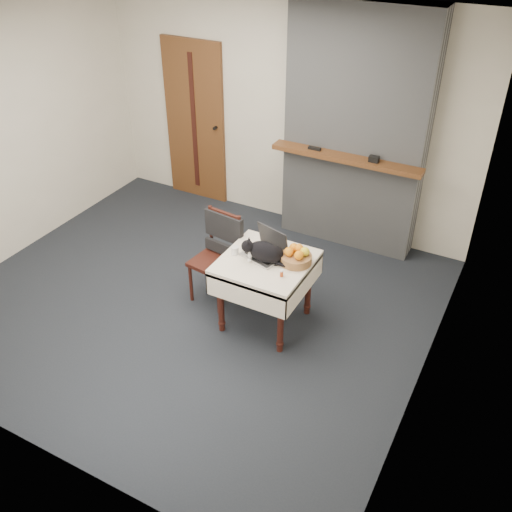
{
  "coord_description": "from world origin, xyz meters",
  "views": [
    {
      "loc": [
        2.65,
        -3.65,
        3.53
      ],
      "look_at": [
        0.69,
        0.03,
        0.75
      ],
      "focal_mm": 40.0,
      "sensor_mm": 36.0,
      "label": 1
    }
  ],
  "objects_px": {
    "cream_jar": "(235,250)",
    "chair": "(220,244)",
    "fruit_basket": "(296,256)",
    "door": "(195,122)",
    "cat": "(265,252)",
    "laptop": "(266,249)",
    "side_table": "(266,271)",
    "pill_bottle": "(282,273)"
  },
  "relations": [
    {
      "from": "cream_jar",
      "to": "chair",
      "type": "relative_size",
      "value": 0.08
    },
    {
      "from": "fruit_basket",
      "to": "chair",
      "type": "bearing_deg",
      "value": 173.65
    },
    {
      "from": "door",
      "to": "cat",
      "type": "height_order",
      "value": "door"
    },
    {
      "from": "cat",
      "to": "laptop",
      "type": "bearing_deg",
      "value": 90.95
    },
    {
      "from": "side_table",
      "to": "laptop",
      "type": "height_order",
      "value": "laptop"
    },
    {
      "from": "laptop",
      "to": "chair",
      "type": "distance_m",
      "value": 0.59
    },
    {
      "from": "laptop",
      "to": "cream_jar",
      "type": "relative_size",
      "value": 5.26
    },
    {
      "from": "cat",
      "to": "fruit_basket",
      "type": "height_order",
      "value": "cat"
    },
    {
      "from": "cream_jar",
      "to": "laptop",
      "type": "bearing_deg",
      "value": 25.8
    },
    {
      "from": "side_table",
      "to": "fruit_basket",
      "type": "height_order",
      "value": "fruit_basket"
    },
    {
      "from": "laptop",
      "to": "pill_bottle",
      "type": "bearing_deg",
      "value": -25.52
    },
    {
      "from": "side_table",
      "to": "pill_bottle",
      "type": "xyz_separation_m",
      "value": [
        0.23,
        -0.16,
        0.15
      ]
    },
    {
      "from": "laptop",
      "to": "cat",
      "type": "distance_m",
      "value": 0.11
    },
    {
      "from": "pill_bottle",
      "to": "fruit_basket",
      "type": "distance_m",
      "value": 0.25
    },
    {
      "from": "fruit_basket",
      "to": "door",
      "type": "bearing_deg",
      "value": 140.83
    },
    {
      "from": "side_table",
      "to": "fruit_basket",
      "type": "relative_size",
      "value": 2.8
    },
    {
      "from": "chair",
      "to": "door",
      "type": "bearing_deg",
      "value": 135.82
    },
    {
      "from": "cat",
      "to": "fruit_basket",
      "type": "xyz_separation_m",
      "value": [
        0.25,
        0.11,
        -0.03
      ]
    },
    {
      "from": "laptop",
      "to": "cream_jar",
      "type": "xyz_separation_m",
      "value": [
        -0.25,
        -0.12,
        -0.02
      ]
    },
    {
      "from": "laptop",
      "to": "fruit_basket",
      "type": "distance_m",
      "value": 0.29
    },
    {
      "from": "laptop",
      "to": "pill_bottle",
      "type": "xyz_separation_m",
      "value": [
        0.26,
        -0.24,
        -0.03
      ]
    },
    {
      "from": "side_table",
      "to": "cream_jar",
      "type": "distance_m",
      "value": 0.33
    },
    {
      "from": "side_table",
      "to": "fruit_basket",
      "type": "distance_m",
      "value": 0.32
    },
    {
      "from": "pill_bottle",
      "to": "chair",
      "type": "height_order",
      "value": "chair"
    },
    {
      "from": "cream_jar",
      "to": "door",
      "type": "bearing_deg",
      "value": 130.77
    },
    {
      "from": "side_table",
      "to": "chair",
      "type": "distance_m",
      "value": 0.62
    },
    {
      "from": "laptop",
      "to": "fruit_basket",
      "type": "bearing_deg",
      "value": 18.87
    },
    {
      "from": "pill_bottle",
      "to": "fruit_basket",
      "type": "relative_size",
      "value": 0.24
    },
    {
      "from": "door",
      "to": "laptop",
      "type": "relative_size",
      "value": 4.9
    },
    {
      "from": "fruit_basket",
      "to": "chair",
      "type": "relative_size",
      "value": 0.3
    },
    {
      "from": "cat",
      "to": "cream_jar",
      "type": "height_order",
      "value": "cat"
    },
    {
      "from": "door",
      "to": "pill_bottle",
      "type": "xyz_separation_m",
      "value": [
        2.2,
        -2.06,
        -0.27
      ]
    },
    {
      "from": "laptop",
      "to": "chair",
      "type": "xyz_separation_m",
      "value": [
        -0.56,
        0.11,
        -0.18
      ]
    },
    {
      "from": "chair",
      "to": "cream_jar",
      "type": "bearing_deg",
      "value": -30.44
    },
    {
      "from": "side_table",
      "to": "fruit_basket",
      "type": "xyz_separation_m",
      "value": [
        0.25,
        0.09,
        0.18
      ]
    },
    {
      "from": "door",
      "to": "pill_bottle",
      "type": "distance_m",
      "value": 3.02
    },
    {
      "from": "cat",
      "to": "chair",
      "type": "height_order",
      "value": "cat"
    },
    {
      "from": "pill_bottle",
      "to": "chair",
      "type": "distance_m",
      "value": 0.9
    },
    {
      "from": "pill_bottle",
      "to": "side_table",
      "type": "bearing_deg",
      "value": 145.71
    },
    {
      "from": "door",
      "to": "fruit_basket",
      "type": "relative_size",
      "value": 7.19
    },
    {
      "from": "laptop",
      "to": "door",
      "type": "bearing_deg",
      "value": 152.78
    },
    {
      "from": "side_table",
      "to": "chair",
      "type": "height_order",
      "value": "chair"
    }
  ]
}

